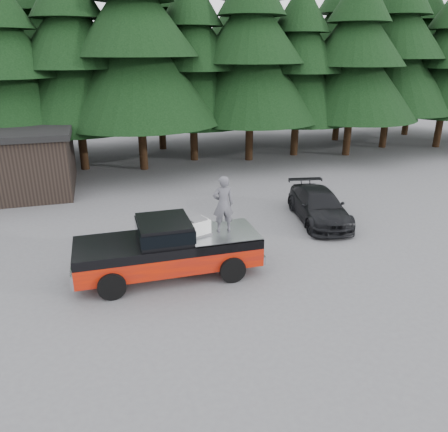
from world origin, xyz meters
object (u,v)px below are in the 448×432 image
object	(u,v)px
pickup_truck	(169,256)
air_compressor	(197,227)
parked_car	(319,206)
man_on_bed	(223,204)

from	to	relation	value
pickup_truck	air_compressor	distance (m)	1.32
air_compressor	parked_car	xyz separation A→B (m)	(5.99, 3.06, -0.91)
pickup_truck	man_on_bed	world-z (taller)	man_on_bed
man_on_bed	parked_car	size ratio (longest dim) A/B	0.41
air_compressor	parked_car	bearing A→B (deg)	7.63
man_on_bed	parked_car	distance (m)	6.17
pickup_truck	parked_car	world-z (taller)	same
man_on_bed	parked_car	bearing A→B (deg)	-145.52
air_compressor	man_on_bed	world-z (taller)	man_on_bed
man_on_bed	pickup_truck	bearing A→B (deg)	3.89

